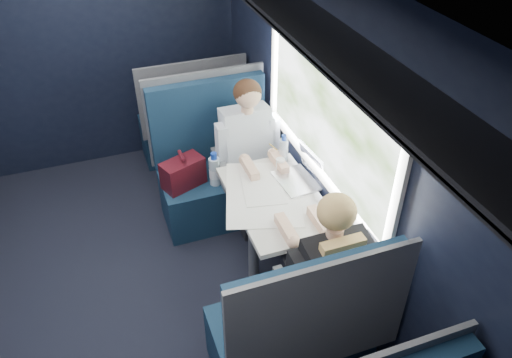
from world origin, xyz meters
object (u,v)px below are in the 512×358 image
object	(u,v)px
seat_bay_near	(215,173)
bottle_small	(284,150)
seat_row_front	(192,123)
cup	(280,164)
woman	(326,266)
table	(273,207)
man	(250,149)
seat_bay_far	(297,331)
laptop	(304,172)

from	to	relation	value
seat_bay_near	bottle_small	distance (m)	0.76
seat_row_front	cup	world-z (taller)	seat_row_front
woman	cup	distance (m)	1.04
table	man	world-z (taller)	man
seat_bay_near	seat_bay_far	distance (m)	1.74
woman	laptop	size ratio (longest dim) A/B	3.59
cup	bottle_small	bearing A→B (deg)	55.80
seat_bay_far	bottle_small	world-z (taller)	seat_bay_far
seat_bay_near	table	bearing A→B (deg)	-77.22
table	seat_bay_near	xyz separation A→B (m)	(-0.20, 0.87, -0.24)
seat_row_front	man	world-z (taller)	man
table	cup	size ratio (longest dim) A/B	11.28
seat_bay_far	seat_row_front	distance (m)	2.67
table	woman	world-z (taller)	woman
man	woman	xyz separation A→B (m)	(0.00, -1.41, 0.01)
woman	bottle_small	world-z (taller)	woman
seat_bay_near	seat_bay_far	world-z (taller)	same
seat_row_front	laptop	xyz separation A→B (m)	(0.47, -1.67, 0.40)
woman	man	bearing A→B (deg)	90.00
woman	laptop	distance (m)	0.87
cup	man	bearing A→B (deg)	107.51
laptop	bottle_small	size ratio (longest dim) A/B	1.55
seat_row_front	woman	size ratio (longest dim) A/B	0.88
bottle_small	cup	world-z (taller)	bottle_small
laptop	cup	bearing A→B (deg)	118.17
seat_bay_far	bottle_small	xyz separation A→B (m)	(0.43, 1.29, 0.43)
seat_row_front	cup	size ratio (longest dim) A/B	13.09
seat_bay_far	seat_row_front	size ratio (longest dim) A/B	1.09
table	seat_bay_near	world-z (taller)	seat_bay_near
seat_bay_far	woman	bearing A→B (deg)	33.82
table	bottle_small	bearing A→B (deg)	59.44
laptop	bottle_small	distance (m)	0.29
seat_bay_near	cup	size ratio (longest dim) A/B	14.22
seat_bay_far	woman	world-z (taller)	woman
seat_bay_near	bottle_small	world-z (taller)	seat_bay_near
table	seat_bay_far	size ratio (longest dim) A/B	0.79
man	laptop	size ratio (longest dim) A/B	3.59
cup	laptop	bearing A→B (deg)	-61.83
seat_bay_near	man	world-z (taller)	man
woman	seat_bay_far	bearing A→B (deg)	-146.18
seat_bay_far	cup	world-z (taller)	seat_bay_far
laptop	table	bearing A→B (deg)	-155.97
bottle_small	laptop	bearing A→B (deg)	-81.42
seat_bay_far	man	size ratio (longest dim) A/B	0.95
man	woman	distance (m)	1.41
seat_bay_near	seat_row_front	size ratio (longest dim) A/B	1.09
cup	seat_bay_near	bearing A→B (deg)	125.20
table	seat_bay_far	bearing A→B (deg)	-101.78
woman	bottle_small	xyz separation A→B (m)	(0.18, 1.13, 0.12)
bottle_small	cup	xyz separation A→B (m)	(-0.06, -0.09, -0.06)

